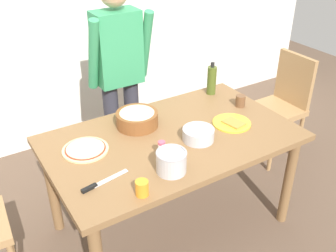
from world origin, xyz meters
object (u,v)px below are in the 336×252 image
object	(u,v)px
plate_with_slice	(232,123)
chef_knife	(100,183)
dining_table	(172,148)
mixing_bowl_steel	(198,134)
popcorn_bowl	(137,118)
person_cook	(119,72)
cup_small_brown	(240,101)
olive_oil_bottle	(212,80)
pizza_raw_on_board	(85,149)
cup_orange	(142,188)
steel_pot	(171,161)
chair_wooden_right	(283,101)
salt_shaker	(162,149)

from	to	relation	value
plate_with_slice	chef_knife	size ratio (longest dim) A/B	0.90
dining_table	mixing_bowl_steel	bearing A→B (deg)	-47.19
popcorn_bowl	dining_table	bearing A→B (deg)	-61.65
popcorn_bowl	person_cook	bearing A→B (deg)	76.15
cup_small_brown	person_cook	bearing A→B (deg)	134.04
mixing_bowl_steel	olive_oil_bottle	xyz separation A→B (m)	(0.48, 0.50, 0.07)
dining_table	popcorn_bowl	world-z (taller)	popcorn_bowl
pizza_raw_on_board	cup_orange	xyz separation A→B (m)	(0.10, -0.54, 0.03)
dining_table	chef_knife	distance (m)	0.64
dining_table	cup_orange	distance (m)	0.61
person_cook	cup_small_brown	distance (m)	0.94
cup_small_brown	mixing_bowl_steel	bearing A→B (deg)	-158.14
mixing_bowl_steel	plate_with_slice	bearing A→B (deg)	7.46
mixing_bowl_steel	pizza_raw_on_board	bearing A→B (deg)	158.02
dining_table	person_cook	bearing A→B (deg)	89.89
plate_with_slice	mixing_bowl_steel	size ratio (longest dim) A/B	1.30
dining_table	chef_knife	bearing A→B (deg)	-160.66
steel_pot	cup_orange	xyz separation A→B (m)	(-0.23, -0.09, -0.02)
person_cook	pizza_raw_on_board	size ratio (longest dim) A/B	5.78
plate_with_slice	chair_wooden_right	bearing A→B (deg)	21.53
chair_wooden_right	mixing_bowl_steel	xyz separation A→B (m)	(-1.21, -0.39, 0.26)
pizza_raw_on_board	mixing_bowl_steel	xyz separation A→B (m)	(0.65, -0.26, 0.03)
person_cook	salt_shaker	bearing A→B (deg)	-100.94
pizza_raw_on_board	olive_oil_bottle	xyz separation A→B (m)	(1.13, 0.24, 0.10)
chair_wooden_right	salt_shaker	size ratio (longest dim) A/B	8.96
dining_table	popcorn_bowl	bearing A→B (deg)	118.35
chef_knife	salt_shaker	bearing A→B (deg)	6.10
cup_orange	cup_small_brown	xyz separation A→B (m)	(1.09, 0.49, 0.00)
chair_wooden_right	salt_shaker	distance (m)	1.58
dining_table	cup_orange	xyz separation A→B (m)	(-0.44, -0.40, 0.13)
dining_table	popcorn_bowl	size ratio (longest dim) A/B	5.71
chair_wooden_right	olive_oil_bottle	bearing A→B (deg)	171.77
cup_small_brown	olive_oil_bottle	bearing A→B (deg)	99.97
dining_table	plate_with_slice	distance (m)	0.45
person_cook	chef_knife	xyz separation A→B (m)	(-0.59, -0.96, -0.17)
person_cook	mixing_bowl_steel	world-z (taller)	person_cook
pizza_raw_on_board	cup_orange	size ratio (longest dim) A/B	3.30
cup_small_brown	chef_knife	distance (m)	1.28
mixing_bowl_steel	cup_small_brown	world-z (taller)	cup_small_brown
plate_with_slice	cup_orange	xyz separation A→B (m)	(-0.86, -0.32, 0.03)
dining_table	person_cook	world-z (taller)	person_cook
plate_with_slice	cup_orange	distance (m)	0.92
pizza_raw_on_board	plate_with_slice	world-z (taller)	plate_with_slice
person_cook	steel_pot	xyz separation A→B (m)	(-0.20, -1.07, -0.11)
chair_wooden_right	cup_orange	xyz separation A→B (m)	(-1.76, -0.67, 0.26)
chair_wooden_right	pizza_raw_on_board	world-z (taller)	chair_wooden_right
mixing_bowl_steel	salt_shaker	distance (m)	0.30
mixing_bowl_steel	olive_oil_bottle	size ratio (longest dim) A/B	0.78
plate_with_slice	steel_pot	world-z (taller)	steel_pot
popcorn_bowl	chair_wooden_right	bearing A→B (deg)	1.31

